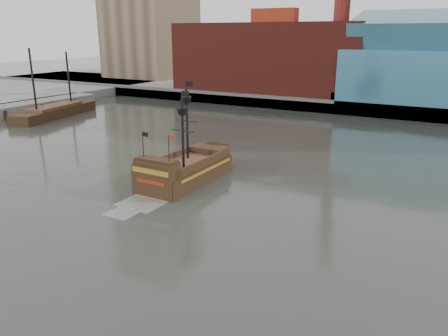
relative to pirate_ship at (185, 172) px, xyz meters
The scene contains 6 objects.
ground 16.97m from the pirate_ship, 63.34° to the right, with size 400.00×400.00×0.00m, color #262924.
promenade_far 77.23m from the pirate_ship, 84.35° to the left, with size 220.00×60.00×2.00m, color slate.
seawall 47.96m from the pirate_ship, 80.88° to the left, with size 220.00×1.00×2.60m, color #4C4C49.
pier 52.54m from the pirate_ship, 163.57° to the left, with size 6.00×40.00×2.00m, color slate.
pirate_ship is the anchor object (origin of this frame).
docked_vessel 45.92m from the pirate_ship, 155.35° to the left, with size 8.02×19.72×13.09m.
Camera 1 is at (16.92, -20.69, 14.86)m, focal length 35.00 mm.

